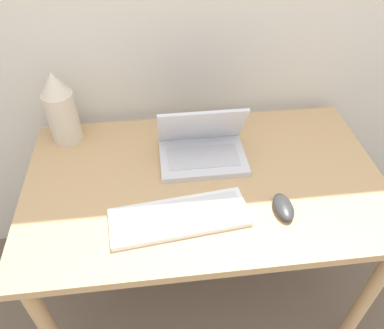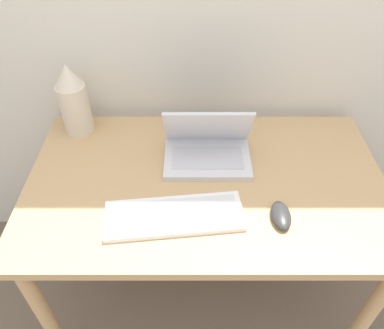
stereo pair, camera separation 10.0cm
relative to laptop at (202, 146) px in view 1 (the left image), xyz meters
name	(u,v)px [view 1 (the left image)]	position (x,y,z in m)	size (l,w,h in m)	color
desk	(204,197)	(-0.01, -0.11, -0.14)	(1.21, 0.72, 0.73)	tan
laptop	(202,146)	(0.00, 0.00, 0.00)	(0.30, 0.21, 0.21)	silver
keyboard	(179,217)	(-0.11, -0.28, -0.04)	(0.43, 0.19, 0.02)	white
mouse	(284,207)	(0.21, -0.28, -0.03)	(0.06, 0.11, 0.03)	#2D2D2D
vase	(60,108)	(-0.49, 0.16, 0.09)	(0.11, 0.11, 0.28)	beige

